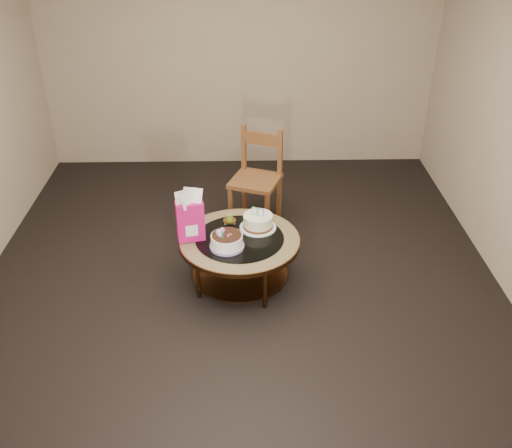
{
  "coord_description": "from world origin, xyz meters",
  "views": [
    {
      "loc": [
        0.04,
        -3.99,
        3.02
      ],
      "look_at": [
        0.14,
        0.02,
        0.58
      ],
      "focal_mm": 40.0,
      "sensor_mm": 36.0,
      "label": 1
    }
  ],
  "objects_px": {
    "cream_cake": "(258,222)",
    "gift_bag": "(190,216)",
    "coffee_table": "(240,246)",
    "decorated_cake": "(227,241)",
    "dining_chair": "(257,178)"
  },
  "relations": [
    {
      "from": "decorated_cake",
      "to": "coffee_table",
      "type": "bearing_deg",
      "value": 52.44
    },
    {
      "from": "coffee_table",
      "to": "decorated_cake",
      "type": "bearing_deg",
      "value": -127.56
    },
    {
      "from": "cream_cake",
      "to": "coffee_table",
      "type": "bearing_deg",
      "value": -113.75
    },
    {
      "from": "decorated_cake",
      "to": "cream_cake",
      "type": "xyz_separation_m",
      "value": [
        0.26,
        0.29,
        0.01
      ]
    },
    {
      "from": "decorated_cake",
      "to": "cream_cake",
      "type": "bearing_deg",
      "value": 47.98
    },
    {
      "from": "coffee_table",
      "to": "cream_cake",
      "type": "relative_size",
      "value": 3.27
    },
    {
      "from": "decorated_cake",
      "to": "gift_bag",
      "type": "distance_m",
      "value": 0.37
    },
    {
      "from": "cream_cake",
      "to": "gift_bag",
      "type": "height_order",
      "value": "gift_bag"
    },
    {
      "from": "coffee_table",
      "to": "decorated_cake",
      "type": "distance_m",
      "value": 0.22
    },
    {
      "from": "cream_cake",
      "to": "dining_chair",
      "type": "bearing_deg",
      "value": 110.98
    },
    {
      "from": "coffee_table",
      "to": "gift_bag",
      "type": "xyz_separation_m",
      "value": [
        -0.4,
        0.0,
        0.3
      ]
    },
    {
      "from": "gift_bag",
      "to": "decorated_cake",
      "type": "bearing_deg",
      "value": -37.05
    },
    {
      "from": "decorated_cake",
      "to": "gift_bag",
      "type": "xyz_separation_m",
      "value": [
        -0.3,
        0.14,
        0.17
      ]
    },
    {
      "from": "coffee_table",
      "to": "gift_bag",
      "type": "distance_m",
      "value": 0.5
    },
    {
      "from": "dining_chair",
      "to": "decorated_cake",
      "type": "bearing_deg",
      "value": -81.99
    }
  ]
}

